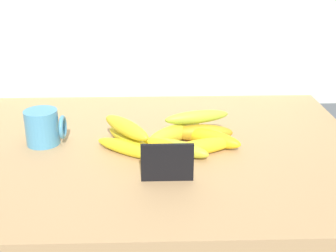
{
  "coord_description": "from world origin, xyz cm",
  "views": [
    {
      "loc": [
        3.55,
        -98.63,
        49.23
      ],
      "look_at": [
        6.61,
        0.67,
        8.0
      ],
      "focal_mm": 47.08,
      "sensor_mm": 36.0,
      "label": 1
    }
  ],
  "objects_px": {
    "banana_2": "(201,147)",
    "banana_8": "(178,148)",
    "banana_1": "(132,142)",
    "banana_4": "(201,133)",
    "banana_3": "(164,147)",
    "banana_10": "(197,117)",
    "banana_0": "(132,149)",
    "coffee_mug": "(43,127)",
    "banana_5": "(210,138)",
    "banana_9": "(126,128)",
    "banana_6": "(173,134)",
    "chalkboard_sign": "(167,164)",
    "banana_7": "(191,123)"
  },
  "relations": [
    {
      "from": "banana_3",
      "to": "banana_2",
      "type": "bearing_deg",
      "value": -5.16
    },
    {
      "from": "banana_2",
      "to": "banana_3",
      "type": "relative_size",
      "value": 0.95
    },
    {
      "from": "coffee_mug",
      "to": "banana_9",
      "type": "bearing_deg",
      "value": -8.76
    },
    {
      "from": "banana_3",
      "to": "banana_8",
      "type": "distance_m",
      "value": 0.04
    },
    {
      "from": "banana_4",
      "to": "banana_7",
      "type": "relative_size",
      "value": 0.97
    },
    {
      "from": "coffee_mug",
      "to": "banana_5",
      "type": "height_order",
      "value": "coffee_mug"
    },
    {
      "from": "banana_5",
      "to": "banana_6",
      "type": "relative_size",
      "value": 1.03
    },
    {
      "from": "banana_2",
      "to": "banana_8",
      "type": "bearing_deg",
      "value": -177.43
    },
    {
      "from": "coffee_mug",
      "to": "banana_1",
      "type": "distance_m",
      "value": 0.22
    },
    {
      "from": "banana_4",
      "to": "banana_10",
      "type": "xyz_separation_m",
      "value": [
        -0.01,
        0.01,
        0.04
      ]
    },
    {
      "from": "banana_5",
      "to": "banana_1",
      "type": "bearing_deg",
      "value": -176.39
    },
    {
      "from": "banana_6",
      "to": "banana_7",
      "type": "bearing_deg",
      "value": 54.23
    },
    {
      "from": "banana_7",
      "to": "banana_10",
      "type": "xyz_separation_m",
      "value": [
        0.01,
        -0.05,
        0.04
      ]
    },
    {
      "from": "banana_2",
      "to": "banana_4",
      "type": "distance_m",
      "value": 0.08
    },
    {
      "from": "chalkboard_sign",
      "to": "banana_8",
      "type": "height_order",
      "value": "chalkboard_sign"
    },
    {
      "from": "banana_0",
      "to": "banana_4",
      "type": "height_order",
      "value": "banana_4"
    },
    {
      "from": "banana_7",
      "to": "banana_8",
      "type": "xyz_separation_m",
      "value": [
        -0.04,
        -0.15,
        -0.0
      ]
    },
    {
      "from": "banana_5",
      "to": "banana_9",
      "type": "bearing_deg",
      "value": -177.85
    },
    {
      "from": "banana_5",
      "to": "banana_8",
      "type": "xyz_separation_m",
      "value": [
        -0.08,
        -0.05,
        -0.0
      ]
    },
    {
      "from": "coffee_mug",
      "to": "banana_1",
      "type": "bearing_deg",
      "value": -9.43
    },
    {
      "from": "banana_7",
      "to": "banana_9",
      "type": "xyz_separation_m",
      "value": [
        -0.17,
        -0.1,
        0.03
      ]
    },
    {
      "from": "banana_1",
      "to": "banana_7",
      "type": "relative_size",
      "value": 1.26
    },
    {
      "from": "chalkboard_sign",
      "to": "banana_9",
      "type": "bearing_deg",
      "value": 120.11
    },
    {
      "from": "chalkboard_sign",
      "to": "banana_0",
      "type": "distance_m",
      "value": 0.14
    },
    {
      "from": "coffee_mug",
      "to": "banana_6",
      "type": "relative_size",
      "value": 0.61
    },
    {
      "from": "banana_6",
      "to": "banana_9",
      "type": "xyz_separation_m",
      "value": [
        -0.11,
        -0.03,
        0.03
      ]
    },
    {
      "from": "banana_0",
      "to": "banana_6",
      "type": "bearing_deg",
      "value": 37.31
    },
    {
      "from": "chalkboard_sign",
      "to": "banana_0",
      "type": "height_order",
      "value": "chalkboard_sign"
    },
    {
      "from": "banana_3",
      "to": "banana_10",
      "type": "xyz_separation_m",
      "value": [
        0.09,
        0.08,
        0.04
      ]
    },
    {
      "from": "banana_1",
      "to": "banana_4",
      "type": "distance_m",
      "value": 0.18
    },
    {
      "from": "banana_3",
      "to": "banana_7",
      "type": "bearing_deg",
      "value": 60.83
    },
    {
      "from": "banana_2",
      "to": "banana_3",
      "type": "bearing_deg",
      "value": 174.84
    },
    {
      "from": "banana_2",
      "to": "banana_8",
      "type": "height_order",
      "value": "banana_2"
    },
    {
      "from": "banana_2",
      "to": "banana_9",
      "type": "height_order",
      "value": "banana_9"
    },
    {
      "from": "banana_4",
      "to": "banana_6",
      "type": "height_order",
      "value": "banana_6"
    },
    {
      "from": "banana_0",
      "to": "banana_3",
      "type": "distance_m",
      "value": 0.08
    },
    {
      "from": "banana_5",
      "to": "banana_10",
      "type": "height_order",
      "value": "banana_10"
    },
    {
      "from": "banana_2",
      "to": "banana_5",
      "type": "height_order",
      "value": "banana_5"
    },
    {
      "from": "coffee_mug",
      "to": "banana_0",
      "type": "height_order",
      "value": "coffee_mug"
    },
    {
      "from": "banana_0",
      "to": "banana_1",
      "type": "bearing_deg",
      "value": 93.15
    },
    {
      "from": "banana_0",
      "to": "banana_2",
      "type": "relative_size",
      "value": 1.12
    },
    {
      "from": "banana_3",
      "to": "banana_10",
      "type": "relative_size",
      "value": 1.11
    },
    {
      "from": "coffee_mug",
      "to": "banana_0",
      "type": "bearing_deg",
      "value": -18.86
    },
    {
      "from": "banana_3",
      "to": "chalkboard_sign",
      "type": "bearing_deg",
      "value": -88.1
    },
    {
      "from": "banana_7",
      "to": "banana_1",
      "type": "bearing_deg",
      "value": -144.69
    },
    {
      "from": "coffee_mug",
      "to": "banana_5",
      "type": "bearing_deg",
      "value": -3.36
    },
    {
      "from": "banana_7",
      "to": "banana_8",
      "type": "bearing_deg",
      "value": -106.09
    },
    {
      "from": "banana_0",
      "to": "banana_1",
      "type": "height_order",
      "value": "same"
    },
    {
      "from": "chalkboard_sign",
      "to": "banana_1",
      "type": "height_order",
      "value": "chalkboard_sign"
    },
    {
      "from": "banana_0",
      "to": "banana_2",
      "type": "bearing_deg",
      "value": 1.34
    }
  ]
}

